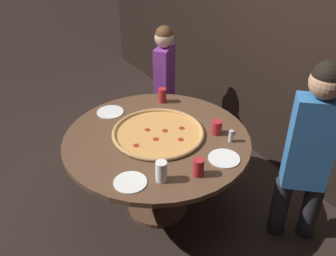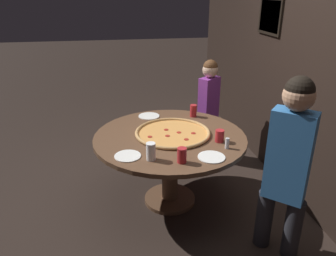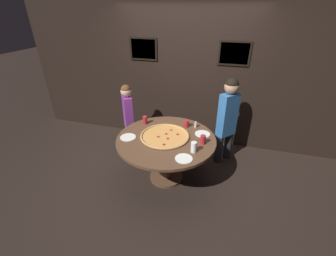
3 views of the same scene
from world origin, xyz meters
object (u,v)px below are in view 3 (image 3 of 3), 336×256
drink_cup_near_right (145,120)px  drink_cup_near_left (186,124)px  condiment_shaker (196,125)px  diner_far_left (227,117)px  giant_pizza (165,136)px  white_plate_right_side (128,137)px  diner_side_left (128,114)px  drink_cup_far_right (194,147)px  white_plate_far_back (203,134)px  white_plate_near_front (184,159)px  drink_cup_by_shaker (203,140)px  dining_table (166,146)px

drink_cup_near_right → drink_cup_near_left: size_ratio=1.17×
condiment_shaker → diner_far_left: (0.47, 0.31, 0.06)m
giant_pizza → drink_cup_near_right: bearing=144.0°
condiment_shaker → diner_far_left: size_ratio=0.07×
white_plate_right_side → diner_side_left: bearing=114.8°
drink_cup_near_right → white_plate_right_side: drink_cup_near_right is taller
drink_cup_far_right → white_plate_far_back: 0.51m
drink_cup_near_left → white_plate_near_front: bearing=-80.2°
diner_far_left → white_plate_near_front: bearing=20.6°
giant_pizza → white_plate_right_side: bearing=-161.9°
drink_cup_far_right → white_plate_right_side: (-0.99, 0.10, -0.07)m
drink_cup_near_left → drink_cup_by_shaker: bearing=-52.8°
diner_side_left → condiment_shaker: bearing=-135.2°
condiment_shaker → white_plate_right_side: bearing=-147.2°
giant_pizza → drink_cup_far_right: size_ratio=4.88×
drink_cup_near_left → white_plate_near_front: size_ratio=0.51×
drink_cup_far_right → diner_far_left: bearing=69.1°
drink_cup_near_right → white_plate_near_front: 1.12m
white_plate_near_front → condiment_shaker: 0.87m
drink_cup_by_shaker → white_plate_far_back: bearing=98.1°
drink_cup_far_right → white_plate_near_front: 0.22m
condiment_shaker → white_plate_near_front: bearing=-89.9°
white_plate_right_side → drink_cup_far_right: bearing=-5.9°
white_plate_far_back → drink_cup_near_right: bearing=175.0°
drink_cup_near_left → white_plate_near_front: (0.15, -0.85, -0.05)m
white_plate_near_front → diner_far_left: size_ratio=0.15×
giant_pizza → diner_side_left: (-0.88, 0.62, -0.04)m
diner_side_left → drink_cup_far_right: bearing=-159.1°
dining_table → white_plate_right_side: size_ratio=6.31×
drink_cup_near_right → diner_far_left: 1.35m
drink_cup_near_left → white_plate_right_side: (-0.75, -0.56, -0.05)m
drink_cup_near_right → condiment_shaker: 0.82m
drink_cup_far_right → white_plate_near_front: (-0.09, -0.19, -0.07)m
drink_cup_by_shaker → diner_far_left: (0.29, 0.76, 0.04)m
drink_cup_near_right → white_plate_near_front: bearing=-43.3°
drink_cup_near_left → condiment_shaker: size_ratio=1.17×
condiment_shaker → diner_side_left: (-1.26, 0.21, -0.07)m
drink_cup_far_right → drink_cup_by_shaker: size_ratio=1.17×
dining_table → diner_far_left: diner_far_left is taller
drink_cup_near_left → drink_cup_by_shaker: drink_cup_by_shaker is taller
white_plate_far_back → condiment_shaker: 0.24m
giant_pizza → drink_cup_by_shaker: 0.57m
drink_cup_near_left → condiment_shaker: drink_cup_near_left is taller
diner_side_left → diner_far_left: (1.73, 0.10, 0.13)m
dining_table → drink_cup_near_left: size_ratio=12.86×
drink_cup_by_shaker → white_plate_far_back: size_ratio=0.56×
drink_cup_far_right → diner_side_left: 1.63m
giant_pizza → white_plate_near_front: 0.60m
diner_side_left → white_plate_far_back: bearing=-141.4°
drink_cup_near_left → diner_side_left: size_ratio=0.09×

